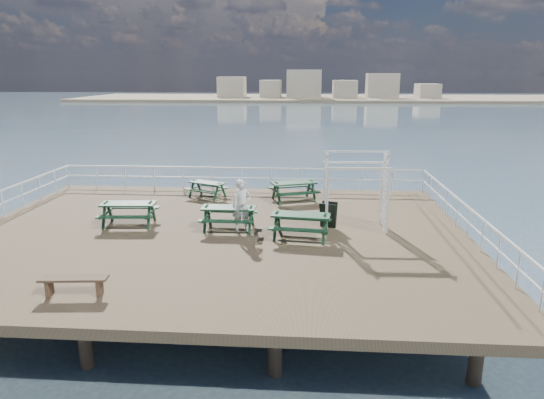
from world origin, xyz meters
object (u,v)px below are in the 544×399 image
at_px(trellis_arbor, 355,195).
at_px(picnic_table_e, 301,221).
at_px(picnic_table_a, 129,209).
at_px(picnic_table_b, 207,186).
at_px(person, 242,206).
at_px(picnic_table_c, 294,187).
at_px(flat_bench_far, 74,282).
at_px(picnic_table_d, 229,213).

bearing_deg(trellis_arbor, picnic_table_e, -149.92).
relative_size(picnic_table_a, picnic_table_b, 1.02).
bearing_deg(picnic_table_b, person, -40.42).
height_order(picnic_table_b, picnic_table_c, picnic_table_c).
distance_m(picnic_table_e, flat_bench_far, 7.59).
relative_size(picnic_table_a, picnic_table_d, 1.07).
distance_m(picnic_table_e, trellis_arbor, 2.40).
bearing_deg(person, picnic_table_d, 134.82).
bearing_deg(picnic_table_e, trellis_arbor, 39.01).
distance_m(picnic_table_a, flat_bench_far, 6.05).
distance_m(picnic_table_a, trellis_arbor, 8.48).
height_order(picnic_table_b, picnic_table_e, picnic_table_e).
relative_size(picnic_table_a, picnic_table_e, 0.97).
bearing_deg(trellis_arbor, person, -172.86).
relative_size(picnic_table_d, picnic_table_e, 0.90).
bearing_deg(picnic_table_a, picnic_table_c, 29.55).
bearing_deg(trellis_arbor, picnic_table_c, 118.65).
distance_m(flat_bench_far, trellis_arbor, 9.92).
height_order(picnic_table_e, person, person).
xyz_separation_m(picnic_table_a, trellis_arbor, (8.45, 0.18, 0.66)).
height_order(picnic_table_a, picnic_table_c, picnic_table_a).
xyz_separation_m(picnic_table_a, flat_bench_far, (0.75, -6.00, -0.25)).
bearing_deg(trellis_arbor, flat_bench_far, -143.40).
bearing_deg(flat_bench_far, picnic_table_e, 35.08).
height_order(picnic_table_e, flat_bench_far, picnic_table_e).
height_order(picnic_table_d, trellis_arbor, trellis_arbor).
relative_size(picnic_table_c, trellis_arbor, 0.83).
relative_size(picnic_table_a, flat_bench_far, 1.21).
distance_m(trellis_arbor, person, 4.15).
bearing_deg(person, trellis_arbor, -10.20).
relative_size(flat_bench_far, trellis_arbor, 0.60).
bearing_deg(picnic_table_d, person, -25.44).
bearing_deg(picnic_table_b, picnic_table_e, -26.42).
distance_m(picnic_table_b, person, 5.42).
bearing_deg(picnic_table_d, picnic_table_a, 176.69).
bearing_deg(picnic_table_b, picnic_table_a, -90.63).
distance_m(picnic_table_b, trellis_arbor, 7.68).
xyz_separation_m(picnic_table_d, flat_bench_far, (-3.11, -5.76, -0.24)).
relative_size(picnic_table_b, picnic_table_e, 0.95).
bearing_deg(picnic_table_d, picnic_table_c, 62.79).
bearing_deg(flat_bench_far, picnic_table_b, 76.97).
bearing_deg(picnic_table_e, flat_bench_far, -132.49).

